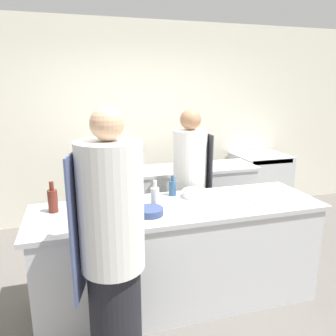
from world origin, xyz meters
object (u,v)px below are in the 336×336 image
bottle_wine (97,193)px  bottle_sauce (53,200)px  bowl_prep_small (150,211)px  bottle_cooking_oil (155,196)px  oven_range (259,183)px  bowl_mixing_large (195,193)px  bottle_olive_oil (138,194)px  bottle_vinegar (173,187)px  chef_at_prep_near (113,255)px  stockpot (204,157)px  chef_at_stove (190,188)px  cup (104,224)px

bottle_wine → bottle_sauce: 0.38m
bottle_sauce → bowl_prep_small: bearing=-20.6°
bottle_cooking_oil → bowl_prep_small: 0.20m
oven_range → bowl_mixing_large: bearing=-136.7°
bottle_wine → bottle_cooking_oil: bottle_cooking_oil is taller
bottle_cooking_oil → bottle_olive_oil: bearing=155.5°
bottle_vinegar → bottle_wine: bottle_wine is taller
chef_at_prep_near → bottle_cooking_oil: chef_at_prep_near is taller
bottle_vinegar → bowl_mixing_large: 0.22m
bowl_prep_small → stockpot: size_ratio=0.91×
chef_at_prep_near → chef_at_stove: chef_at_prep_near is taller
bottle_vinegar → bowl_prep_small: bearing=-127.8°
bottle_vinegar → bowl_prep_small: bottle_vinegar is taller
bottle_vinegar → bottle_olive_oil: bearing=-153.1°
bottle_olive_oil → bottle_cooking_oil: size_ratio=1.18×
oven_range → bowl_mixing_large: 2.34m
oven_range → bottle_vinegar: bearing=-141.7°
chef_at_prep_near → cup: bearing=15.6°
chef_at_prep_near → bowl_mixing_large: 1.22m
bowl_prep_small → cup: 0.41m
bowl_prep_small → bottle_vinegar: bearing=52.2°
bowl_mixing_large → chef_at_stove: bearing=75.5°
oven_range → cup: (-2.54, -2.04, 0.50)m
bowl_mixing_large → bowl_prep_small: (-0.50, -0.31, -0.01)m
chef_at_prep_near → bottle_olive_oil: size_ratio=6.54×
oven_range → stockpot: bearing=-156.1°
chef_at_prep_near → bottle_olive_oil: (0.32, 0.78, 0.12)m
bottle_olive_oil → bowl_prep_small: size_ratio=1.25×
bottle_cooking_oil → bowl_prep_small: (-0.09, -0.16, -0.07)m
oven_range → bottle_vinegar: (-1.85, -1.46, 0.54)m
bottle_sauce → bottle_vinegar: bearing=7.0°
bottle_olive_oil → bottle_wine: (-0.34, 0.18, -0.02)m
oven_range → bottle_wine: size_ratio=4.00×
bottle_wine → bowl_prep_small: bottle_wine is taller
chef_at_prep_near → bottle_sauce: size_ratio=6.98×
bottle_cooking_oil → bowl_mixing_large: bearing=18.7°
chef_at_prep_near → bottle_sauce: bearing=38.7°
bottle_wine → cup: size_ratio=2.43×
bottle_sauce → bowl_prep_small: bottle_sauce is taller
bottle_wine → bowl_prep_small: bearing=-46.1°
bowl_mixing_large → bowl_prep_small: 0.59m
chef_at_stove → bottle_olive_oil: size_ratio=6.10×
chef_at_prep_near → bowl_mixing_large: (0.87, 0.86, 0.04)m
bottle_wine → bottle_sauce: (-0.36, -0.12, 0.01)m
oven_range → stockpot: (-1.15, -0.51, 0.59)m
chef_at_prep_near → bowl_mixing_large: size_ratio=7.89×
bottle_olive_oil → bottle_cooking_oil: (0.13, -0.06, -0.02)m
bottle_olive_oil → cup: (-0.33, -0.39, -0.07)m
chef_at_prep_near → bowl_prep_small: (0.36, 0.55, 0.04)m
chef_at_stove → cup: chef_at_stove is taller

